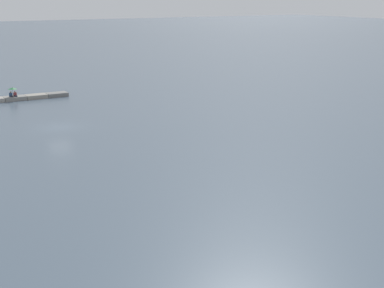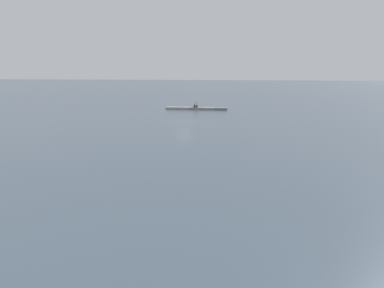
# 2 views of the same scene
# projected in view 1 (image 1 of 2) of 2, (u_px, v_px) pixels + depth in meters

# --- Properties ---
(ground_plane) EXTENTS (500.00, 500.00, 0.00)m
(ground_plane) POSITION_uv_depth(u_px,v_px,m) (59.00, 127.00, 60.63)
(ground_plane) COLOR #475666
(seawall_pier) EXTENTS (14.35, 1.87, 0.52)m
(seawall_pier) POSITION_uv_depth(u_px,v_px,m) (15.00, 98.00, 75.87)
(seawall_pier) COLOR slate
(seawall_pier) RESTS_ON ground_plane
(person_seated_maroon_left) EXTENTS (0.40, 0.61, 0.73)m
(person_seated_maroon_left) POSITION_uv_depth(u_px,v_px,m) (15.00, 95.00, 75.67)
(person_seated_maroon_left) COLOR #1E2333
(person_seated_maroon_left) RESTS_ON seawall_pier
(person_seated_blue_right) EXTENTS (0.40, 0.61, 0.73)m
(person_seated_blue_right) POSITION_uv_depth(u_px,v_px,m) (11.00, 95.00, 75.43)
(person_seated_blue_right) COLOR #1E2333
(person_seated_blue_right) RESTS_ON seawall_pier
(umbrella_open_green) EXTENTS (1.13, 1.13, 1.25)m
(umbrella_open_green) POSITION_uv_depth(u_px,v_px,m) (12.00, 88.00, 75.37)
(umbrella_open_green) COLOR black
(umbrella_open_green) RESTS_ON seawall_pier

